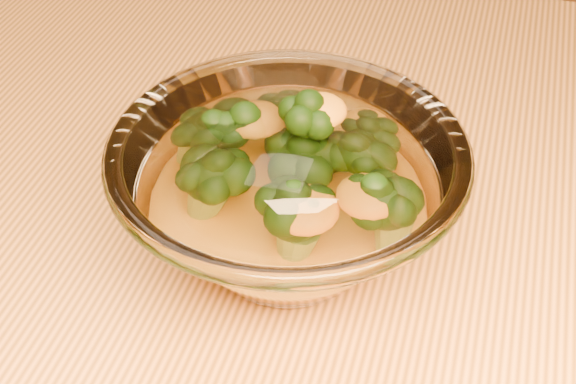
# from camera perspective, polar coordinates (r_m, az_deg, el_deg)

# --- Properties ---
(table) EXTENTS (1.20, 0.80, 0.75)m
(table) POSITION_cam_1_polar(r_m,az_deg,el_deg) (0.54, -2.15, -13.44)
(table) COLOR #DC9042
(table) RESTS_ON ground
(glass_bowl) EXTENTS (0.20, 0.20, 0.09)m
(glass_bowl) POSITION_cam_1_polar(r_m,az_deg,el_deg) (0.45, -0.00, -0.41)
(glass_bowl) COLOR white
(glass_bowl) RESTS_ON table
(cheese_sauce) EXTENTS (0.11, 0.11, 0.03)m
(cheese_sauce) POSITION_cam_1_polar(r_m,az_deg,el_deg) (0.46, -0.00, -2.12)
(cheese_sauce) COLOR gold
(cheese_sauce) RESTS_ON glass_bowl
(broccoli_heap) EXTENTS (0.15, 0.13, 0.07)m
(broccoli_heap) POSITION_cam_1_polar(r_m,az_deg,el_deg) (0.45, -0.06, 1.82)
(broccoli_heap) COLOR black
(broccoli_heap) RESTS_ON cheese_sauce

